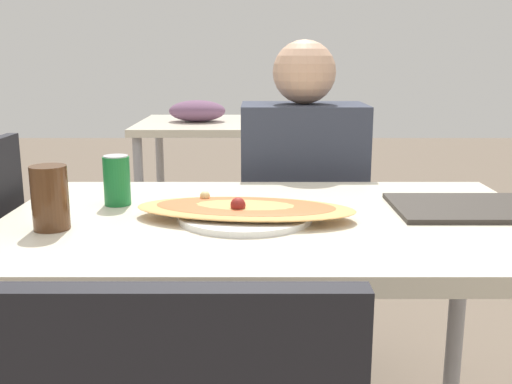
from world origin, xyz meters
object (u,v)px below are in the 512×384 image
Objects in this scene: person_seated at (300,187)px; pizza_main at (242,211)px; dining_table at (269,249)px; soda_can at (114,180)px; drink_glass at (47,198)px; chair_far_seated at (297,230)px.

person_seated is 2.23× the size of pizza_main.
dining_table is 0.43m from soda_can.
soda_can is (-0.32, 0.13, 0.04)m from pizza_main.
person_seated is at bearing 44.34° from soda_can.
person_seated is at bearing 73.85° from pizza_main.
dining_table is at bearing 78.88° from person_seated.
drink_glass reaches higher than dining_table.
soda_can is (-0.50, -0.61, 0.31)m from chair_far_seated.
soda_can is (-0.50, -0.49, 0.12)m from person_seated.
pizza_main is at bearing 76.29° from chair_far_seated.
pizza_main is 0.35m from soda_can.
dining_table is at bearing -16.67° from soda_can.
drink_glass is at bearing -168.63° from pizza_main.
person_seated is (-0.00, -0.12, 0.18)m from chair_far_seated.
dining_table is at bearing 17.17° from pizza_main.
pizza_main is (-0.06, -0.02, 0.10)m from dining_table.
pizza_main is 4.22× the size of soda_can.
soda_can is at bearing 50.42° from chair_far_seated.
dining_table is 1.06× the size of person_seated.
dining_table is 2.37× the size of pizza_main.
person_seated is 8.47× the size of drink_glass.
soda_can is 0.24m from drink_glass.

